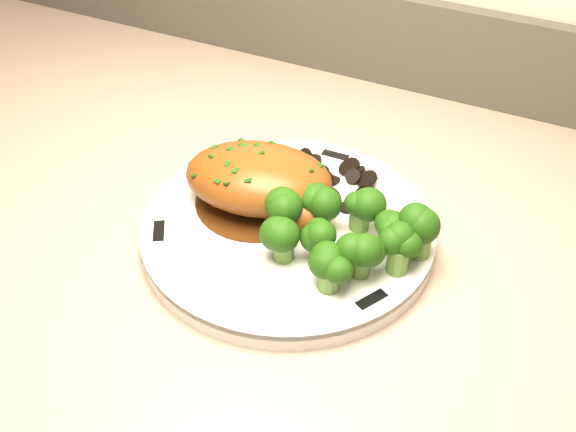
% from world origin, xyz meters
% --- Properties ---
extents(plate, '(0.36, 0.36, 0.02)m').
position_xyz_m(plate, '(0.03, 1.65, 0.91)').
color(plate, silver).
rests_on(plate, counter).
extents(rim_accent_0, '(0.03, 0.01, 0.00)m').
position_xyz_m(rim_accent_0, '(0.02, 1.78, 0.92)').
color(rim_accent_0, black).
rests_on(rim_accent_0, plate).
extents(rim_accent_1, '(0.02, 0.03, 0.00)m').
position_xyz_m(rim_accent_1, '(-0.08, 1.58, 0.92)').
color(rim_accent_1, black).
rests_on(rim_accent_1, plate).
extents(rim_accent_2, '(0.02, 0.03, 0.00)m').
position_xyz_m(rim_accent_2, '(0.14, 1.59, 0.92)').
color(rim_accent_2, black).
rests_on(rim_accent_2, plate).
extents(gravy_pool, '(0.13, 0.13, 0.00)m').
position_xyz_m(gravy_pool, '(-0.01, 1.67, 0.92)').
color(gravy_pool, '#3D1E0B').
rests_on(gravy_pool, plate).
extents(chicken_breast, '(0.17, 0.13, 0.06)m').
position_xyz_m(chicken_breast, '(-0.01, 1.67, 0.95)').
color(chicken_breast, brown).
rests_on(chicken_breast, plate).
extents(mushroom_pile, '(0.09, 0.07, 0.02)m').
position_xyz_m(mushroom_pile, '(0.04, 1.72, 0.92)').
color(mushroom_pile, black).
rests_on(mushroom_pile, plate).
extents(broccoli_florets, '(0.15, 0.12, 0.05)m').
position_xyz_m(broccoli_florets, '(0.09, 1.63, 0.94)').
color(broccoli_florets, olive).
rests_on(broccoli_florets, plate).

